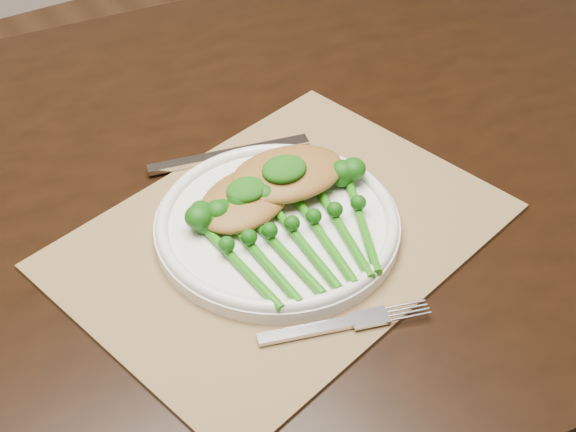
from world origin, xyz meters
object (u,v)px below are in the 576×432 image
chicken_fillet_left (246,199)px  broccolini_bundle (302,243)px  placemat (282,235)px  dinner_plate (277,223)px  dining_table (201,383)px

chicken_fillet_left → broccolini_bundle: bearing=-99.0°
placemat → dinner_plate: dinner_plate is taller
placemat → broccolini_bundle: broccolini_bundle is taller
chicken_fillet_left → broccolini_bundle: (0.02, -0.09, -0.01)m
dining_table → placemat: (0.07, -0.13, 0.37)m
dining_table → broccolini_bundle: broccolini_bundle is taller
dinner_plate → broccolini_bundle: size_ratio=1.33×
dining_table → dinner_plate: bearing=-55.9°
dinner_plate → broccolini_bundle: broccolini_bundle is taller
placemat → chicken_fillet_left: size_ratio=3.73×
broccolini_bundle → placemat: bearing=95.5°
chicken_fillet_left → placemat: bearing=-86.7°
dining_table → broccolini_bundle: size_ratio=8.33×
placemat → chicken_fillet_left: (-0.02, 0.04, 0.03)m
chicken_fillet_left → broccolini_bundle: same height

